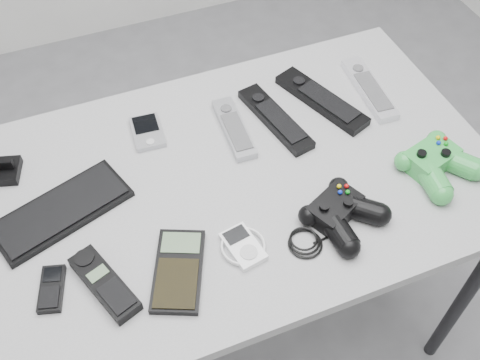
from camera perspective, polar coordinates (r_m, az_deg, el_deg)
name	(u,v)px	position (r m, az deg, el deg)	size (l,w,h in m)	color
floor	(248,338)	(1.85, 0.80, -15.80)	(3.50, 3.50, 0.00)	slate
desk	(244,192)	(1.29, 0.42, -1.22)	(1.11, 0.71, 0.74)	gray
pda_keyboard	(61,210)	(1.22, -17.69, -2.94)	(0.28, 0.12, 0.02)	black
pda	(147,132)	(1.33, -9.39, 4.87)	(0.07, 0.11, 0.02)	#A3A5AA
remote_silver_a	(234,128)	(1.32, -0.63, 5.33)	(0.05, 0.20, 0.02)	#A3A5AA
remote_black_a	(275,118)	(1.34, 3.60, 6.30)	(0.06, 0.24, 0.02)	black
remote_black_b	(321,99)	(1.40, 8.28, 8.10)	(0.06, 0.26, 0.02)	black
remote_silver_b	(369,88)	(1.45, 12.97, 9.08)	(0.05, 0.23, 0.02)	silver
mobile_phone	(52,289)	(1.13, -18.60, -10.41)	(0.04, 0.10, 0.02)	black
cordless_handset	(104,283)	(1.10, -13.61, -10.17)	(0.05, 0.17, 0.03)	black
calculator	(178,270)	(1.09, -6.29, -9.09)	(0.09, 0.18, 0.02)	black
mp3_player	(243,246)	(1.12, 0.31, -6.72)	(0.09, 0.10, 0.02)	white
controller_black	(341,212)	(1.16, 10.23, -3.18)	(0.26, 0.16, 0.05)	black
controller_green	(437,162)	(1.30, 19.39, 1.78)	(0.16, 0.17, 0.05)	#268B37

